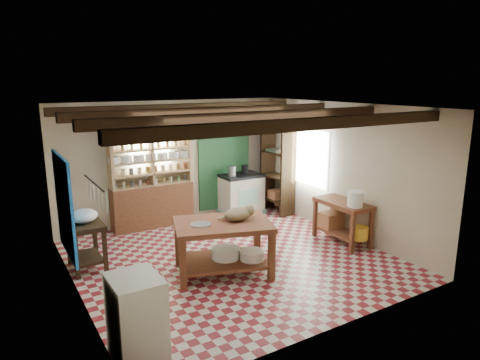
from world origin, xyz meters
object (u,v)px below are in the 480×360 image
stove (241,194)px  white_cabinet (137,317)px  work_table (223,248)px  prep_table (86,245)px  right_counter (342,222)px  cat (238,214)px

stove → white_cabinet: bearing=-133.5°
work_table → stove: (1.89, 2.55, 0.03)m
prep_table → right_counter: (4.38, -1.29, 0.01)m
work_table → white_cabinet: bearing=-124.9°
stove → cat: size_ratio=2.13×
work_table → white_cabinet: (-1.84, -1.37, 0.05)m
prep_table → white_cabinet: bearing=-90.5°
work_table → cat: 0.58m
work_table → stove: stove is taller
prep_table → cat: (2.08, -1.31, 0.55)m
white_cabinet → cat: 2.53m
work_table → cat: cat is taller
stove → white_cabinet: size_ratio=0.99×
white_cabinet → cat: cat is taller
white_cabinet → right_counter: size_ratio=0.84×
stove → right_counter: bearing=-75.4°
right_counter → white_cabinet: bearing=-161.6°
stove → prep_table: size_ratio=1.18×
prep_table → right_counter: 4.57m
prep_table → white_cabinet: white_cabinet is taller
stove → prep_table: 3.93m
work_table → white_cabinet: 2.30m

